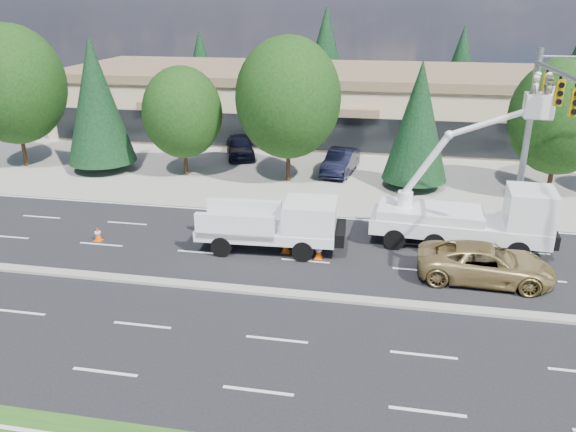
% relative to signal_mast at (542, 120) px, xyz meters
% --- Properties ---
extents(ground, '(140.00, 140.00, 0.00)m').
position_rel_signal_mast_xyz_m(ground, '(-10.03, -7.04, -6.06)').
color(ground, black).
rests_on(ground, ground).
extents(concrete_apron, '(140.00, 22.00, 0.01)m').
position_rel_signal_mast_xyz_m(concrete_apron, '(-10.03, 12.96, -6.05)').
color(concrete_apron, gray).
rests_on(concrete_apron, ground).
extents(road_median, '(120.00, 0.55, 0.12)m').
position_rel_signal_mast_xyz_m(road_median, '(-10.03, -7.04, -6.00)').
color(road_median, gray).
rests_on(road_median, ground).
extents(strip_mall, '(50.40, 15.40, 5.50)m').
position_rel_signal_mast_xyz_m(strip_mall, '(-10.03, 22.93, -3.23)').
color(strip_mall, tan).
rests_on(strip_mall, ground).
extents(tree_front_a, '(7.00, 7.00, 9.72)m').
position_rel_signal_mast_xyz_m(tree_front_a, '(-32.03, 7.96, -0.37)').
color(tree_front_a, '#332114').
rests_on(tree_front_a, ground).
extents(tree_front_b, '(4.56, 4.56, 8.98)m').
position_rel_signal_mast_xyz_m(tree_front_b, '(-26.03, 7.96, -1.24)').
color(tree_front_b, '#332114').
rests_on(tree_front_b, ground).
extents(tree_front_c, '(5.19, 5.19, 7.20)m').
position_rel_signal_mast_xyz_m(tree_front_c, '(-20.03, 7.96, -1.84)').
color(tree_front_c, '#332114').
rests_on(tree_front_c, ground).
extents(tree_front_d, '(6.60, 6.60, 9.15)m').
position_rel_signal_mast_xyz_m(tree_front_d, '(-13.03, 7.96, -0.70)').
color(tree_front_d, '#332114').
rests_on(tree_front_d, ground).
extents(tree_front_e, '(3.99, 3.99, 7.86)m').
position_rel_signal_mast_xyz_m(tree_front_e, '(-5.03, 7.96, -1.84)').
color(tree_front_e, '#332114').
rests_on(tree_front_e, ground).
extents(tree_front_f, '(5.86, 5.86, 8.13)m').
position_rel_signal_mast_xyz_m(tree_front_f, '(2.97, 7.96, -1.30)').
color(tree_front_f, '#332114').
rests_on(tree_front_f, ground).
extents(tree_back_a, '(4.08, 4.08, 8.04)m').
position_rel_signal_mast_xyz_m(tree_back_a, '(-28.03, 34.96, -1.74)').
color(tree_back_a, '#332114').
rests_on(tree_back_a, ground).
extents(tree_back_b, '(5.35, 5.35, 10.55)m').
position_rel_signal_mast_xyz_m(tree_back_b, '(-14.03, 34.96, -0.40)').
color(tree_back_b, '#332114').
rests_on(tree_back_b, ground).
extents(tree_back_c, '(4.46, 4.46, 8.78)m').
position_rel_signal_mast_xyz_m(tree_back_c, '(-0.03, 34.96, -1.34)').
color(tree_back_c, '#332114').
rests_on(tree_back_c, ground).
extents(signal_mast, '(2.76, 10.16, 9.00)m').
position_rel_signal_mast_xyz_m(signal_mast, '(0.00, 0.00, 0.00)').
color(signal_mast, gray).
rests_on(signal_mast, ground).
extents(utility_pickup, '(6.55, 2.80, 2.47)m').
position_rel_signal_mast_xyz_m(utility_pickup, '(-11.55, -2.82, -5.04)').
color(utility_pickup, white).
rests_on(utility_pickup, ground).
extents(bucket_truck, '(8.44, 3.11, 8.25)m').
position_rel_signal_mast_xyz_m(bucket_truck, '(-2.40, -0.90, -4.25)').
color(bucket_truck, white).
rests_on(bucket_truck, ground).
extents(traffic_cone_a, '(0.40, 0.40, 0.70)m').
position_rel_signal_mast_xyz_m(traffic_cone_a, '(-20.40, -3.41, -5.72)').
color(traffic_cone_a, '#E14D07').
rests_on(traffic_cone_a, ground).
extents(traffic_cone_b, '(0.40, 0.40, 0.70)m').
position_rel_signal_mast_xyz_m(traffic_cone_b, '(-11.08, -3.10, -5.72)').
color(traffic_cone_b, '#E14D07').
rests_on(traffic_cone_b, ground).
extents(traffic_cone_c, '(0.40, 0.40, 0.70)m').
position_rel_signal_mast_xyz_m(traffic_cone_c, '(-9.49, -3.45, -5.72)').
color(traffic_cone_c, '#E14D07').
rests_on(traffic_cone_c, ground).
extents(traffic_cone_d, '(0.40, 0.40, 0.70)m').
position_rel_signal_mast_xyz_m(traffic_cone_d, '(-3.20, -2.81, -5.72)').
color(traffic_cone_d, '#E14D07').
rests_on(traffic_cone_d, ground).
extents(minivan, '(5.68, 2.79, 1.55)m').
position_rel_signal_mast_xyz_m(minivan, '(-2.34, -4.24, -5.28)').
color(minivan, tan).
rests_on(minivan, ground).
extents(parked_car_west, '(3.38, 5.18, 1.64)m').
position_rel_signal_mast_xyz_m(parked_car_west, '(-17.67, 13.16, -5.24)').
color(parked_car_west, black).
rests_on(parked_car_west, ground).
extents(parked_car_east, '(2.36, 5.08, 1.61)m').
position_rel_signal_mast_xyz_m(parked_car_east, '(-9.86, 10.29, -5.25)').
color(parked_car_east, black).
rests_on(parked_car_east, ground).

